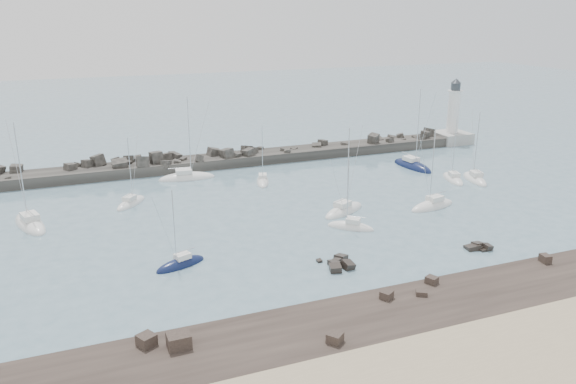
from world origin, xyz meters
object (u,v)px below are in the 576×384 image
object	(u,v)px
sailboat_6	(263,182)
sailboat_4	(187,178)
sailboat_5	(351,227)
sailboat_8	(412,166)
sailboat_2	(181,265)
sailboat_12	(475,180)
sailboat_1	(30,225)
sailboat_3	(131,203)
sailboat_7	(344,211)
sailboat_9	(432,206)
sailboat_10	(453,179)
lighthouse	(452,129)

from	to	relation	value
sailboat_6	sailboat_4	bearing A→B (deg)	149.19
sailboat_5	sailboat_8	bearing A→B (deg)	42.81
sailboat_2	sailboat_6	size ratio (longest dim) A/B	0.94
sailboat_5	sailboat_12	distance (m)	32.16
sailboat_4	sailboat_5	size ratio (longest dim) A/B	1.48
sailboat_1	sailboat_3	world-z (taller)	sailboat_1
sailboat_8	sailboat_2	bearing A→B (deg)	-151.44
sailboat_1	sailboat_2	xyz separation A→B (m)	(16.31, -19.76, -0.02)
sailboat_7	sailboat_9	distance (m)	13.36
sailboat_9	sailboat_10	bearing A→B (deg)	42.00
sailboat_7	sailboat_9	xyz separation A→B (m)	(13.03, -2.95, -0.00)
sailboat_12	sailboat_5	bearing A→B (deg)	-158.40
sailboat_10	sailboat_12	size ratio (longest dim) A/B	0.93
sailboat_1	sailboat_8	bearing A→B (deg)	5.69
sailboat_5	sailboat_7	world-z (taller)	sailboat_7
sailboat_4	sailboat_6	distance (m)	13.30
sailboat_5	sailboat_8	world-z (taller)	sailboat_8
sailboat_1	sailboat_9	bearing A→B (deg)	-13.94
lighthouse	sailboat_6	xyz separation A→B (m)	(-48.21, -13.36, -2.96)
sailboat_1	sailboat_10	bearing A→B (deg)	-2.77
sailboat_7	sailboat_8	size ratio (longest dim) A/B	0.84
sailboat_5	sailboat_7	xyz separation A→B (m)	(2.06, 5.98, 0.01)
sailboat_9	sailboat_3	bearing A→B (deg)	156.72
sailboat_12	sailboat_8	bearing A→B (deg)	114.40
sailboat_1	sailboat_12	distance (m)	69.61
lighthouse	sailboat_9	bearing A→B (deg)	-130.33
sailboat_4	sailboat_5	bearing A→B (deg)	-63.37
sailboat_5	sailboat_1	bearing A→B (deg)	157.24
sailboat_7	sailboat_10	world-z (taller)	sailboat_7
sailboat_4	sailboat_7	distance (m)	30.34
lighthouse	sailboat_8	world-z (taller)	sailboat_8
sailboat_1	sailboat_6	bearing A→B (deg)	11.72
sailboat_1	sailboat_8	world-z (taller)	sailboat_8
lighthouse	sailboat_3	xyz separation A→B (m)	(-70.13, -16.64, -2.96)
sailboat_8	sailboat_9	world-z (taller)	sailboat_8
sailboat_6	sailboat_12	size ratio (longest dim) A/B	0.83
lighthouse	sailboat_7	size ratio (longest dim) A/B	1.10
sailboat_5	sailboat_7	distance (m)	6.33
sailboat_6	sailboat_9	distance (m)	28.33
sailboat_6	sailboat_2	bearing A→B (deg)	-125.34
lighthouse	sailboat_3	size ratio (longest dim) A/B	1.35
lighthouse	sailboat_2	size ratio (longest dim) A/B	1.47
sailboat_5	lighthouse	bearing A→B (deg)	40.18
sailboat_9	sailboat_12	bearing A→B (deg)	30.71
sailboat_9	lighthouse	bearing A→B (deg)	49.67
sailboat_2	sailboat_7	world-z (taller)	sailboat_7
lighthouse	sailboat_12	distance (m)	29.37
sailboat_2	sailboat_12	bearing A→B (deg)	15.76
sailboat_5	sailboat_6	distance (m)	24.30
lighthouse	sailboat_4	bearing A→B (deg)	-173.73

